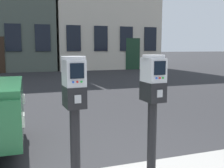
# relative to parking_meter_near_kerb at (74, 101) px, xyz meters

# --- Properties ---
(parking_meter_near_kerb) EXTENTS (0.23, 0.26, 1.26)m
(parking_meter_near_kerb) POSITION_rel_parking_meter_near_kerb_xyz_m (0.00, 0.00, 0.00)
(parking_meter_near_kerb) COLOR black
(parking_meter_near_kerb) RESTS_ON sidewalk_slab
(parking_meter_twin_adjacent) EXTENTS (0.23, 0.26, 1.26)m
(parking_meter_twin_adjacent) POSITION_rel_parking_meter_near_kerb_xyz_m (0.77, 0.00, 0.00)
(parking_meter_twin_adjacent) COLOR black
(parking_meter_twin_adjacent) RESTS_ON sidewalk_slab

